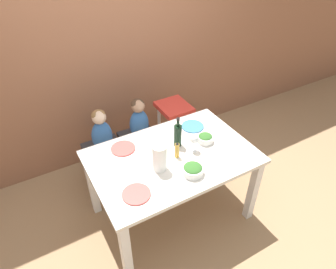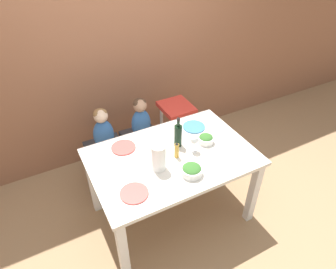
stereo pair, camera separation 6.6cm
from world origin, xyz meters
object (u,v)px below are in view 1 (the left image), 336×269
Objects in this scene: salad_bowl_small at (205,138)px; dinner_plate_front_left at (136,194)px; salad_bowl_large at (193,170)px; dinner_plate_back_right at (193,126)px; chair_far_center at (141,143)px; wine_bottle at (178,135)px; dinner_plate_back_left at (123,148)px; paper_towel_roll at (160,158)px; person_child_left at (101,131)px; wine_glass_near at (194,140)px; chair_right_highchair at (174,118)px; chair_far_left at (105,155)px; person_child_center at (139,119)px.

dinner_plate_front_left is (-0.81, -0.26, -0.03)m from salad_bowl_small.
salad_bowl_large reaches higher than dinner_plate_back_right.
wine_bottle is (0.09, -0.63, 0.49)m from chair_far_center.
chair_far_center is at bearing 50.84° from dinner_plate_back_left.
paper_towel_roll reaches higher than salad_bowl_large.
person_child_left is at bearing 149.21° from dinner_plate_back_right.
salad_bowl_large is 0.64m from dinner_plate_back_right.
chair_right_highchair is at bearing 71.78° from wine_glass_near.
chair_right_highchair is at bearing 0.00° from chair_far_left.
salad_bowl_small is at bearing -97.39° from chair_right_highchair.
wine_glass_near reaches higher than dinner_plate_back_right.
wine_bottle is 0.68m from dinner_plate_front_left.
person_child_left is at bearing 179.93° from chair_right_highchair.
person_child_center is 0.80m from wine_glass_near.
chair_right_highchair is 0.45m from person_child_center.
chair_far_left is at bearing 136.38° from salad_bowl_small.
dinner_plate_back_left is at bearing 77.29° from dinner_plate_front_left.
chair_far_center is 0.92m from wine_glass_near.
salad_bowl_large is 0.82× the size of dinner_plate_back_right.
chair_far_center is at bearing 90.66° from salad_bowl_large.
person_child_left is 3.25× the size of salad_bowl_small.
person_child_center is at bearing 90.66° from salad_bowl_large.
person_child_center is 1.62× the size of wine_bottle.
person_child_left is (-0.41, 0.00, 0.32)m from chair_far_center.
chair_far_left is 1.11m from salad_bowl_small.
person_child_center is at bearing 90.00° from chair_far_center.
chair_far_center is at bearing 128.29° from dinner_plate_back_right.
dinner_plate_front_left is (-0.49, 0.02, -0.03)m from salad_bowl_large.
chair_right_highchair is 0.92m from dinner_plate_back_left.
person_child_center is 2.18× the size of dinner_plate_back_right.
salad_bowl_small is at bearing -64.83° from chair_far_center.
wine_bottle is 1.34× the size of dinner_plate_front_left.
wine_bottle is at bearing -81.60° from chair_far_center.
person_child_center reaches higher than chair_far_center.
salad_bowl_small is (0.33, -0.71, 0.10)m from person_child_center.
paper_towel_roll is 0.37m from wine_glass_near.
chair_far_left is at bearing 113.06° from salad_bowl_large.
dinner_plate_back_left reaches higher than chair_far_left.
salad_bowl_small reaches higher than chair_right_highchair.
person_child_left is 0.82m from wine_bottle.
paper_towel_roll is 0.54m from salad_bowl_small.
chair_far_left is 0.98m from paper_towel_roll.
dinner_plate_front_left is (-0.07, -0.98, 0.38)m from chair_far_left.
salad_bowl_large reaches higher than chair_far_center.
dinner_plate_back_right is at bearing 31.21° from wine_bottle.
salad_bowl_small reaches higher than chair_far_left.
wine_glass_near reaches higher than chair_far_left.
dinner_plate_front_left is at bearing -93.81° from person_child_left.
chair_right_highchair is 3.47× the size of dinner_plate_back_left.
chair_far_center is at bearing 76.82° from paper_towel_roll.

